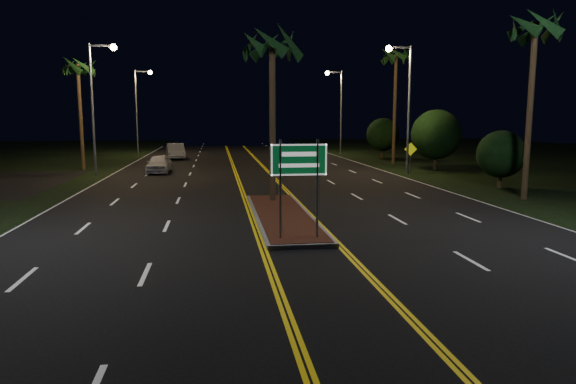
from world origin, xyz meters
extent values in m
plane|color=black|center=(0.00, 0.00, 0.00)|extent=(120.00, 120.00, 0.00)
cube|color=gray|center=(0.00, 7.00, 0.07)|extent=(2.25, 10.25, 0.15)
cube|color=#592819|center=(0.00, 7.00, 0.16)|extent=(2.00, 10.00, 0.02)
cylinder|color=gray|center=(-0.60, 2.80, 1.75)|extent=(0.08, 0.08, 3.20)
cylinder|color=gray|center=(0.60, 2.80, 1.75)|extent=(0.08, 0.08, 3.20)
cube|color=#07471E|center=(0.00, 2.80, 2.70)|extent=(1.80, 0.04, 1.00)
cube|color=white|center=(0.00, 2.77, 2.70)|extent=(1.80, 0.01, 1.00)
cylinder|color=gray|center=(-11.00, 24.00, 4.50)|extent=(0.18, 0.18, 9.00)
cube|color=gray|center=(-10.20, 24.00, 8.85)|extent=(1.60, 0.12, 0.12)
sphere|color=#F8BF70|center=(-9.40, 24.00, 8.75)|extent=(0.44, 0.44, 0.44)
cylinder|color=gray|center=(-11.00, 44.00, 4.50)|extent=(0.18, 0.18, 9.00)
cube|color=gray|center=(-10.20, 44.00, 8.85)|extent=(1.60, 0.12, 0.12)
sphere|color=#F8BF70|center=(-9.40, 44.00, 8.75)|extent=(0.44, 0.44, 0.44)
cylinder|color=gray|center=(11.00, 22.00, 4.50)|extent=(0.18, 0.18, 9.00)
cube|color=gray|center=(10.20, 22.00, 8.85)|extent=(1.60, 0.12, 0.12)
sphere|color=#F8BF70|center=(9.40, 22.00, 8.75)|extent=(0.44, 0.44, 0.44)
cylinder|color=gray|center=(11.00, 42.00, 4.50)|extent=(0.18, 0.18, 9.00)
cube|color=gray|center=(10.20, 42.00, 8.85)|extent=(1.60, 0.12, 0.12)
sphere|color=#F8BF70|center=(9.40, 42.00, 8.75)|extent=(0.44, 0.44, 0.44)
cylinder|color=#382819|center=(0.00, 10.50, 3.75)|extent=(0.28, 0.28, 7.50)
cylinder|color=#382819|center=(-12.80, 28.00, 4.00)|extent=(0.28, 0.28, 8.00)
cylinder|color=#382819|center=(12.50, 10.00, 4.25)|extent=(0.28, 0.28, 8.50)
cylinder|color=#382819|center=(12.80, 30.00, 4.75)|extent=(0.28, 0.28, 9.50)
cylinder|color=#382819|center=(13.50, 14.00, 0.45)|extent=(0.24, 0.24, 0.90)
sphere|color=black|center=(13.50, 14.00, 1.95)|extent=(2.70, 2.70, 2.70)
cylinder|color=#382819|center=(14.00, 24.00, 0.63)|extent=(0.24, 0.24, 1.26)
sphere|color=black|center=(14.00, 24.00, 2.73)|extent=(3.78, 3.78, 3.78)
cylinder|color=#382819|center=(13.80, 36.00, 0.54)|extent=(0.24, 0.24, 1.08)
sphere|color=black|center=(13.80, 36.00, 2.34)|extent=(3.24, 3.24, 3.24)
imported|color=silver|center=(-6.77, 25.05, 0.78)|extent=(2.17, 4.74, 1.56)
imported|color=#BABCC4|center=(-6.55, 37.96, 0.88)|extent=(2.95, 5.52, 1.75)
cylinder|color=gray|center=(11.26, 22.08, 0.97)|extent=(0.07, 0.07, 1.94)
cube|color=#DADA0B|center=(11.26, 22.06, 1.76)|extent=(0.93, 0.07, 0.93)
camera|label=1|loc=(-2.60, -13.27, 4.04)|focal=32.00mm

